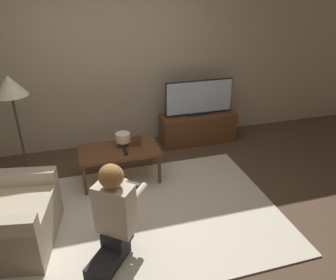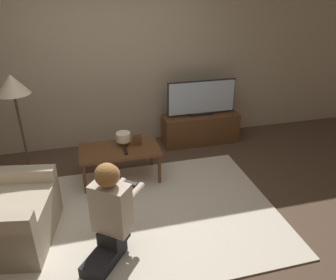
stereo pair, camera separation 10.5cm
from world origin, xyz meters
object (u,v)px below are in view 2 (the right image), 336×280
at_px(tv, 202,98).
at_px(floor_lamp, 13,91).
at_px(coffee_table, 120,152).
at_px(person_kneeling, 110,210).
at_px(table_lamp, 123,138).

distance_m(tv, floor_lamp, 2.56).
distance_m(tv, coffee_table, 1.59).
height_order(coffee_table, person_kneeling, person_kneeling).
distance_m(floor_lamp, table_lamp, 1.40).
distance_m(coffee_table, table_lamp, 0.18).
distance_m(coffee_table, floor_lamp, 1.43).
xyz_separation_m(tv, floor_lamp, (-2.50, -0.36, 0.41)).
xyz_separation_m(floor_lamp, person_kneeling, (0.92, -1.67, -0.65)).
height_order(tv, floor_lamp, floor_lamp).
relative_size(floor_lamp, person_kneeling, 1.42).
relative_size(person_kneeling, table_lamp, 5.29).
height_order(tv, table_lamp, tv).
xyz_separation_m(tv, person_kneeling, (-1.58, -2.02, -0.24)).
relative_size(tv, floor_lamp, 0.78).
bearing_deg(tv, coffee_table, -150.19).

